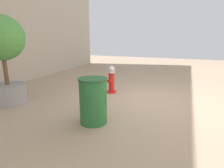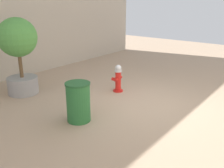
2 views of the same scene
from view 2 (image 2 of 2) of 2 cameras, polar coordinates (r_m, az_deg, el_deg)
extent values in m
plane|color=tan|center=(7.26, 7.51, -4.54)|extent=(23.40, 23.40, 0.00)
cylinder|color=red|center=(8.18, 1.38, -1.48)|extent=(0.31, 0.31, 0.05)
cylinder|color=red|center=(8.07, 1.40, 0.73)|extent=(0.18, 0.18, 0.61)
cylinder|color=silver|center=(7.97, 1.42, 3.02)|extent=(0.23, 0.23, 0.06)
sphere|color=silver|center=(7.95, 1.42, 3.63)|extent=(0.21, 0.21, 0.21)
cylinder|color=red|center=(7.93, 0.92, 0.97)|extent=(0.10, 0.14, 0.08)
cylinder|color=red|center=(8.16, 1.87, 1.47)|extent=(0.10, 0.14, 0.08)
cylinder|color=red|center=(8.13, 0.46, 1.12)|extent=(0.15, 0.13, 0.11)
cylinder|color=gray|center=(8.43, -19.57, -0.24)|extent=(0.94, 0.94, 0.53)
cylinder|color=brown|center=(8.24, -20.10, 4.44)|extent=(0.11, 0.11, 0.89)
sphere|color=#4C9342|center=(8.09, -20.73, 9.91)|extent=(1.17, 1.17, 1.17)
cylinder|color=#266633|center=(6.14, -7.66, -4.24)|extent=(0.58, 0.58, 0.94)
cylinder|color=#1E5128|center=(5.97, -7.86, 0.09)|extent=(0.61, 0.61, 0.04)
camera|label=1|loc=(2.61, -36.20, -8.62)|focal=30.55mm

